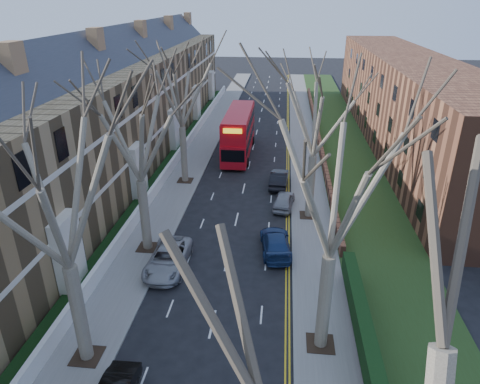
# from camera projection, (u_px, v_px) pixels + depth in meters

# --- Properties ---
(pavement_left) EXTENTS (3.00, 102.00, 0.12)m
(pavement_left) POSITION_uv_depth(u_px,v_px,m) (203.00, 145.00, 50.78)
(pavement_left) COLOR slate
(pavement_left) RESTS_ON ground
(pavement_right) EXTENTS (3.00, 102.00, 0.12)m
(pavement_right) POSITION_uv_depth(u_px,v_px,m) (305.00, 148.00, 49.66)
(pavement_right) COLOR slate
(pavement_right) RESTS_ON ground
(terrace_left) EXTENTS (9.70, 78.00, 13.60)m
(terrace_left) POSITION_uv_depth(u_px,v_px,m) (110.00, 115.00, 41.97)
(terrace_left) COLOR olive
(terrace_left) RESTS_ON ground
(flats_right) EXTENTS (13.97, 54.00, 10.00)m
(flats_right) POSITION_uv_depth(u_px,v_px,m) (405.00, 100.00, 50.16)
(flats_right) COLOR brown
(flats_right) RESTS_ON ground
(front_wall_left) EXTENTS (0.30, 78.00, 1.00)m
(front_wall_left) POSITION_uv_depth(u_px,v_px,m) (173.00, 164.00, 43.47)
(front_wall_left) COLOR white
(front_wall_left) RESTS_ON ground
(grass_verge_right) EXTENTS (6.00, 102.00, 0.06)m
(grass_verge_right) POSITION_uv_depth(u_px,v_px,m) (344.00, 149.00, 49.21)
(grass_verge_right) COLOR #253D16
(grass_verge_right) RESTS_ON ground
(tree_left_mid) EXTENTS (10.50, 10.50, 14.71)m
(tree_left_mid) POSITION_uv_depth(u_px,v_px,m) (52.00, 179.00, 16.96)
(tree_left_mid) COLOR brown
(tree_left_mid) RESTS_ON ground
(tree_left_far) EXTENTS (10.15, 10.15, 14.22)m
(tree_left_far) POSITION_uv_depth(u_px,v_px,m) (135.00, 120.00, 26.13)
(tree_left_far) COLOR brown
(tree_left_far) RESTS_ON ground
(tree_left_dist) EXTENTS (10.50, 10.50, 14.71)m
(tree_left_dist) POSITION_uv_depth(u_px,v_px,m) (179.00, 80.00, 36.84)
(tree_left_dist) COLOR brown
(tree_left_dist) RESTS_ON ground
(tree_right_mid) EXTENTS (10.50, 10.50, 14.71)m
(tree_right_mid) POSITION_uv_depth(u_px,v_px,m) (338.00, 171.00, 17.71)
(tree_right_mid) COLOR brown
(tree_right_mid) RESTS_ON ground
(tree_right_far) EXTENTS (10.15, 10.15, 14.22)m
(tree_right_far) POSITION_uv_depth(u_px,v_px,m) (317.00, 102.00, 30.49)
(tree_right_far) COLOR brown
(tree_right_far) RESTS_ON ground
(double_decker_bus) EXTENTS (2.92, 11.46, 4.77)m
(double_decker_bus) POSITION_uv_depth(u_px,v_px,m) (239.00, 134.00, 46.98)
(double_decker_bus) COLOR #B70D18
(double_decker_bus) RESTS_ON ground
(car_left_far) EXTENTS (2.41, 5.16, 1.43)m
(car_left_far) POSITION_uv_depth(u_px,v_px,m) (168.00, 259.00, 27.60)
(car_left_far) COLOR #97989C
(car_left_far) RESTS_ON ground
(car_right_near) EXTENTS (2.49, 4.95, 1.38)m
(car_right_near) POSITION_uv_depth(u_px,v_px,m) (276.00, 243.00, 29.43)
(car_right_near) COLOR navy
(car_right_near) RESTS_ON ground
(car_right_mid) EXTENTS (2.02, 4.00, 1.30)m
(car_right_mid) POSITION_uv_depth(u_px,v_px,m) (284.00, 200.00, 35.61)
(car_right_mid) COLOR gray
(car_right_mid) RESTS_ON ground
(car_right_far) EXTENTS (1.83, 4.52, 1.46)m
(car_right_far) POSITION_uv_depth(u_px,v_px,m) (279.00, 178.00, 39.67)
(car_right_far) COLOR black
(car_right_far) RESTS_ON ground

